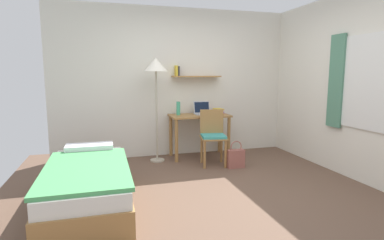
# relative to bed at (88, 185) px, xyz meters

# --- Properties ---
(ground_plane) EXTENTS (5.28, 5.28, 0.00)m
(ground_plane) POSITION_rel_bed_xyz_m (1.51, -0.08, -0.24)
(ground_plane) COLOR brown
(wall_back) EXTENTS (4.40, 0.27, 2.60)m
(wall_back) POSITION_rel_bed_xyz_m (1.52, 1.94, 1.06)
(wall_back) COLOR silver
(wall_back) RESTS_ON ground_plane
(wall_right) EXTENTS (0.10, 4.40, 2.60)m
(wall_right) POSITION_rel_bed_xyz_m (3.54, -0.08, 1.06)
(wall_right) COLOR silver
(wall_right) RESTS_ON ground_plane
(bed) EXTENTS (0.87, 1.85, 0.54)m
(bed) POSITION_rel_bed_xyz_m (0.00, 0.00, 0.00)
(bed) COLOR #9E703D
(bed) RESTS_ON ground_plane
(desk) EXTENTS (1.03, 0.54, 0.75)m
(desk) POSITION_rel_bed_xyz_m (1.80, 1.62, 0.36)
(desk) COLOR #9E703D
(desk) RESTS_ON ground_plane
(desk_chair) EXTENTS (0.46, 0.46, 0.88)m
(desk_chair) POSITION_rel_bed_xyz_m (1.87, 1.12, 0.25)
(desk_chair) COLOR #9E703D
(desk_chair) RESTS_ON ground_plane
(standing_lamp) EXTENTS (0.39, 0.39, 1.72)m
(standing_lamp) POSITION_rel_bed_xyz_m (1.04, 1.56, 1.27)
(standing_lamp) COLOR #B2A893
(standing_lamp) RESTS_ON ground_plane
(laptop) EXTENTS (0.30, 0.24, 0.23)m
(laptop) POSITION_rel_bed_xyz_m (1.88, 1.70, 0.57)
(laptop) COLOR #B7BABF
(laptop) RESTS_ON desk
(water_bottle) EXTENTS (0.07, 0.07, 0.23)m
(water_bottle) POSITION_rel_bed_xyz_m (1.44, 1.69, 0.63)
(water_bottle) COLOR #42A87F
(water_bottle) RESTS_ON desk
(book_stack) EXTENTS (0.19, 0.24, 0.10)m
(book_stack) POSITION_rel_bed_xyz_m (2.16, 1.64, 0.56)
(book_stack) COLOR orange
(book_stack) RESTS_ON desk
(handbag) EXTENTS (0.27, 0.11, 0.43)m
(handbag) POSITION_rel_bed_xyz_m (2.16, 0.84, -0.08)
(handbag) COLOR #99564C
(handbag) RESTS_ON ground_plane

